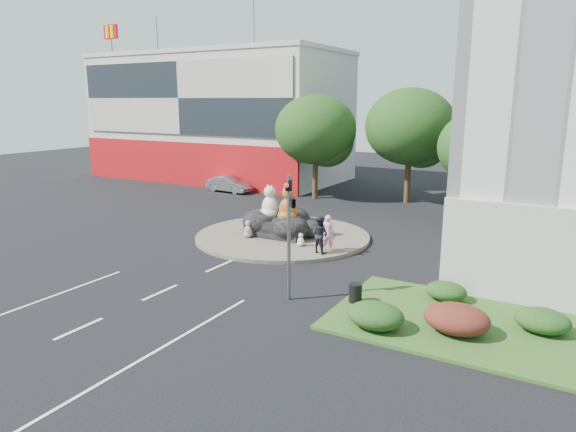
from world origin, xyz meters
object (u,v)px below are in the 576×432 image
cat_tabby (288,204)px  pedestrian_pink (328,233)px  kitten_white (301,239)px  litter_bin (355,293)px  kitten_calico (248,228)px  parked_car (229,184)px  pedestrian_dark (320,235)px  cat_white (270,201)px

cat_tabby → pedestrian_pink: cat_tabby is taller
kitten_white → cat_tabby: bearing=134.6°
litter_bin → kitten_calico: bearing=147.3°
kitten_calico → kitten_white: bearing=42.7°
parked_car → litter_bin: (19.25, -18.02, -0.20)m
pedestrian_dark → kitten_white: bearing=-10.9°
kitten_calico → cat_white: bearing=107.8°
cat_tabby → kitten_calico: cat_tabby is taller
cat_tabby → pedestrian_dark: bearing=-58.4°
cat_tabby → parked_car: cat_tabby is taller
cat_tabby → pedestrian_dark: size_ratio=1.10×
litter_bin → parked_car: bearing=136.9°
parked_car → pedestrian_dark: bearing=-126.6°
kitten_white → pedestrian_dark: size_ratio=0.38×
cat_tabby → kitten_calico: 2.68m
pedestrian_pink → parked_car: 19.82m
pedestrian_pink → pedestrian_dark: bearing=60.1°
pedestrian_dark → litter_bin: pedestrian_dark is taller
kitten_white → litter_bin: (5.45, -5.62, -0.07)m
cat_tabby → pedestrian_dark: cat_tabby is taller
kitten_white → parked_car: (-13.80, 12.40, 0.13)m
cat_tabby → parked_car: size_ratio=0.50×
kitten_calico → pedestrian_pink: pedestrian_pink is taller
cat_white → pedestrian_dark: size_ratio=1.06×
pedestrian_pink → kitten_calico: bearing=-13.8°
cat_white → parked_car: (-11.02, 11.02, -1.42)m
cat_tabby → kitten_white: (1.46, -1.22, -1.58)m
pedestrian_pink → pedestrian_dark: size_ratio=0.99×
cat_white → kitten_calico: bearing=-93.0°
pedestrian_dark → pedestrian_pink: bearing=-95.4°
pedestrian_pink → pedestrian_dark: (-0.18, -0.56, 0.01)m
cat_tabby → kitten_calico: size_ratio=2.03×
cat_white → pedestrian_dark: cat_white is taller
cat_white → kitten_white: bearing=-3.1°
kitten_calico → litter_bin: size_ratio=1.40×
pedestrian_dark → cat_white: bearing=-13.0°
kitten_calico → pedestrian_pink: (5.03, -0.15, 0.43)m
kitten_white → litter_bin: kitten_white is taller
cat_white → cat_tabby: 1.33m
kitten_white → pedestrian_pink: 1.71m
kitten_white → pedestrian_pink: pedestrian_pink is taller
cat_white → litter_bin: (8.23, -7.00, -1.62)m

